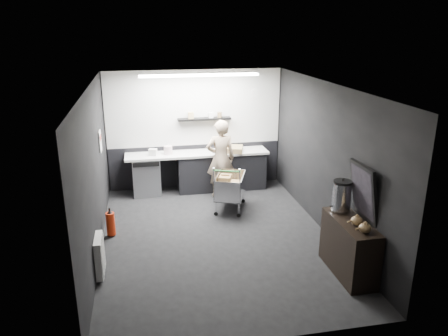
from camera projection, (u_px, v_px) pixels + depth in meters
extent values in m
plane|color=black|center=(216.00, 238.00, 7.83)|extent=(5.50, 5.50, 0.00)
plane|color=silver|center=(216.00, 86.00, 6.98)|extent=(5.50, 5.50, 0.00)
plane|color=black|center=(195.00, 130.00, 9.97)|extent=(5.50, 0.00, 5.50)
plane|color=black|center=(259.00, 241.00, 4.84)|extent=(5.50, 0.00, 5.50)
plane|color=black|center=(94.00, 173.00, 7.04)|extent=(0.00, 5.50, 5.50)
plane|color=black|center=(326.00, 159.00, 7.77)|extent=(0.00, 5.50, 5.50)
cube|color=silver|center=(195.00, 108.00, 9.79)|extent=(3.95, 0.02, 1.70)
cube|color=black|center=(196.00, 165.00, 10.22)|extent=(3.95, 0.02, 1.00)
cube|color=black|center=(204.00, 119.00, 9.80)|extent=(1.20, 0.22, 0.04)
cylinder|color=silver|center=(255.00, 93.00, 9.94)|extent=(0.20, 0.03, 0.20)
cube|color=white|center=(100.00, 141.00, 8.19)|extent=(0.02, 0.30, 0.40)
cube|color=red|center=(100.00, 138.00, 8.17)|extent=(0.02, 0.22, 0.10)
cube|color=silver|center=(99.00, 256.00, 6.52)|extent=(0.10, 0.50, 0.60)
cube|color=white|center=(199.00, 75.00, 8.72)|extent=(2.40, 0.20, 0.04)
cube|color=black|center=(221.00, 171.00, 10.05)|extent=(2.00, 0.56, 0.85)
cube|color=silver|center=(197.00, 154.00, 9.81)|extent=(3.20, 0.60, 0.05)
cube|color=#9EA0A5|center=(147.00, 176.00, 9.74)|extent=(0.60, 0.58, 0.85)
cube|color=black|center=(146.00, 165.00, 9.35)|extent=(0.56, 0.02, 0.10)
imported|color=beige|center=(221.00, 159.00, 9.48)|extent=(0.63, 0.42, 1.72)
cube|color=silver|center=(230.00, 195.00, 8.96)|extent=(0.79, 0.97, 0.02)
cube|color=silver|center=(218.00, 186.00, 8.84)|extent=(0.31, 0.79, 0.44)
cube|color=silver|center=(243.00, 185.00, 8.94)|extent=(0.31, 0.79, 0.44)
cube|color=silver|center=(234.00, 193.00, 8.51)|extent=(0.51, 0.20, 0.44)
cube|color=silver|center=(226.00, 179.00, 9.27)|extent=(0.51, 0.20, 0.44)
cylinder|color=silver|center=(223.00, 209.00, 8.61)|extent=(0.02, 0.02, 0.29)
cylinder|color=silver|center=(245.00, 208.00, 8.69)|extent=(0.02, 0.02, 0.29)
cylinder|color=silver|center=(216.00, 195.00, 9.31)|extent=(0.02, 0.02, 0.29)
cylinder|color=silver|center=(237.00, 194.00, 9.39)|extent=(0.02, 0.02, 0.29)
cylinder|color=green|center=(235.00, 171.00, 8.31)|extent=(0.52, 0.22, 0.03)
cube|color=brown|center=(224.00, 185.00, 8.96)|extent=(0.32, 0.36, 0.37)
cube|color=brown|center=(238.00, 189.00, 8.82)|extent=(0.30, 0.33, 0.33)
cylinder|color=black|center=(223.00, 215.00, 8.65)|extent=(0.08, 0.06, 0.08)
cylinder|color=black|center=(216.00, 201.00, 9.35)|extent=(0.08, 0.06, 0.08)
cylinder|color=black|center=(245.00, 213.00, 8.73)|extent=(0.08, 0.06, 0.08)
cylinder|color=black|center=(237.00, 199.00, 9.43)|extent=(0.08, 0.06, 0.08)
cube|color=black|center=(349.00, 248.00, 6.59)|extent=(0.43, 1.16, 0.87)
cylinder|color=silver|center=(341.00, 197.00, 6.73)|extent=(0.29, 0.29, 0.44)
cylinder|color=black|center=(343.00, 182.00, 6.66)|extent=(0.29, 0.29, 0.04)
sphere|color=black|center=(343.00, 180.00, 6.65)|extent=(0.05, 0.05, 0.05)
ellipsoid|color=brown|center=(357.00, 221.00, 6.29)|extent=(0.17, 0.17, 0.14)
ellipsoid|color=brown|center=(365.00, 228.00, 6.07)|extent=(0.17, 0.17, 0.14)
cube|color=black|center=(364.00, 192.00, 6.39)|extent=(0.20, 0.68, 0.86)
cube|color=black|center=(362.00, 192.00, 6.39)|extent=(0.14, 0.58, 0.74)
cylinder|color=#B5270C|center=(111.00, 224.00, 7.82)|extent=(0.16, 0.16, 0.42)
cone|color=black|center=(110.00, 212.00, 7.75)|extent=(0.11, 0.11, 0.06)
cylinder|color=black|center=(109.00, 210.00, 7.73)|extent=(0.03, 0.03, 0.06)
cube|color=#A08655|center=(230.00, 149.00, 9.87)|extent=(0.66, 0.57, 0.11)
cylinder|color=beige|center=(168.00, 150.00, 9.65)|extent=(0.19, 0.19, 0.19)
cube|color=silver|center=(153.00, 152.00, 9.55)|extent=(0.20, 0.17, 0.15)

